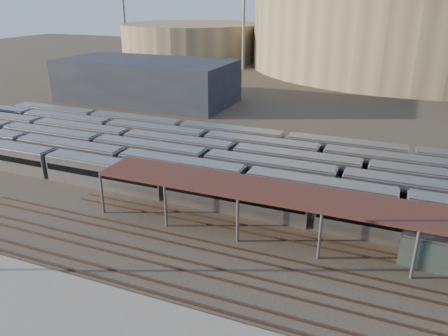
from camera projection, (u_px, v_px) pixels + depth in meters
ground at (156, 230)px, 48.51m from camera, size 420.00×420.00×0.00m
apron at (16, 299)px, 37.35m from camera, size 50.00×9.00×0.20m
subway_trains at (225, 162)px, 63.51m from camera, size 124.21×23.90×3.60m
inspection_shed at (372, 209)px, 42.31m from camera, size 60.30×6.00×5.30m
empty_tracks at (131, 252)px, 44.18m from camera, size 170.00×9.62×0.18m
stadium at (419, 20)px, 153.98m from camera, size 124.00×124.00×32.50m
secondary_arena at (191, 41)px, 179.01m from camera, size 56.00×56.00×14.00m
service_building at (147, 81)px, 106.38m from camera, size 42.00×20.00×10.00m
floodlight_0 at (244, 8)px, 146.16m from camera, size 4.00×1.00×38.40m
floodlight_1 at (123, 6)px, 174.27m from camera, size 4.00×1.00×38.40m
floodlight_3 at (330, 5)px, 182.06m from camera, size 4.00×1.00×38.40m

